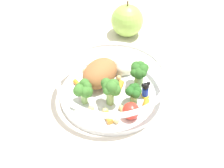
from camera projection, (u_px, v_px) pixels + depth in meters
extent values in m
plane|color=silver|center=(118.00, 91.00, 0.65)|extent=(2.40, 2.40, 0.00)
cylinder|color=white|center=(112.00, 94.00, 0.64)|extent=(0.20, 0.20, 0.01)
torus|color=white|center=(112.00, 75.00, 0.61)|extent=(0.21, 0.21, 0.01)
ellipsoid|color=#935B33|center=(100.00, 73.00, 0.64)|extent=(0.10, 0.10, 0.05)
cylinder|color=#8EB766|center=(110.00, 98.00, 0.60)|extent=(0.01, 0.01, 0.03)
sphere|color=#386B28|center=(113.00, 85.00, 0.59)|extent=(0.02, 0.02, 0.02)
sphere|color=#386B28|center=(111.00, 86.00, 0.59)|extent=(0.02, 0.02, 0.02)
sphere|color=#386B28|center=(106.00, 83.00, 0.59)|extent=(0.02, 0.02, 0.02)
sphere|color=#386B28|center=(107.00, 87.00, 0.59)|extent=(0.02, 0.02, 0.02)
sphere|color=#386B28|center=(107.00, 91.00, 0.58)|extent=(0.02, 0.02, 0.02)
sphere|color=#386B28|center=(111.00, 87.00, 0.58)|extent=(0.02, 0.02, 0.02)
sphere|color=#386B28|center=(115.00, 90.00, 0.59)|extent=(0.02, 0.02, 0.02)
cylinder|color=#8EB766|center=(134.00, 98.00, 0.61)|extent=(0.01, 0.01, 0.02)
sphere|color=#23561E|center=(137.00, 91.00, 0.60)|extent=(0.02, 0.02, 0.02)
sphere|color=#23561E|center=(135.00, 87.00, 0.60)|extent=(0.02, 0.02, 0.02)
sphere|color=#23561E|center=(133.00, 88.00, 0.60)|extent=(0.02, 0.02, 0.02)
sphere|color=#23561E|center=(131.00, 90.00, 0.60)|extent=(0.02, 0.02, 0.02)
sphere|color=#23561E|center=(130.00, 91.00, 0.59)|extent=(0.02, 0.02, 0.02)
sphere|color=#23561E|center=(133.00, 92.00, 0.59)|extent=(0.01, 0.01, 0.01)
sphere|color=#23561E|center=(136.00, 94.00, 0.59)|extent=(0.02, 0.02, 0.02)
sphere|color=#23561E|center=(137.00, 91.00, 0.59)|extent=(0.02, 0.02, 0.02)
cylinder|color=#7FAD5B|center=(139.00, 81.00, 0.64)|extent=(0.02, 0.02, 0.03)
sphere|color=#2D6023|center=(145.00, 68.00, 0.63)|extent=(0.02, 0.02, 0.02)
sphere|color=#2D6023|center=(140.00, 66.00, 0.63)|extent=(0.02, 0.02, 0.02)
sphere|color=#2D6023|center=(137.00, 68.00, 0.63)|extent=(0.02, 0.02, 0.02)
sphere|color=#2D6023|center=(136.00, 69.00, 0.62)|extent=(0.02, 0.02, 0.02)
sphere|color=#2D6023|center=(135.00, 73.00, 0.62)|extent=(0.02, 0.02, 0.02)
sphere|color=#2D6023|center=(139.00, 73.00, 0.62)|extent=(0.02, 0.02, 0.02)
sphere|color=#2D6023|center=(142.00, 73.00, 0.61)|extent=(0.02, 0.02, 0.02)
sphere|color=#2D6023|center=(142.00, 70.00, 0.62)|extent=(0.02, 0.02, 0.02)
cylinder|color=#8EB766|center=(84.00, 98.00, 0.61)|extent=(0.01, 0.01, 0.02)
sphere|color=#386B28|center=(87.00, 86.00, 0.59)|extent=(0.02, 0.02, 0.02)
sphere|color=#386B28|center=(85.00, 85.00, 0.60)|extent=(0.02, 0.02, 0.02)
sphere|color=#386B28|center=(81.00, 89.00, 0.60)|extent=(0.02, 0.02, 0.02)
sphere|color=#386B28|center=(80.00, 89.00, 0.59)|extent=(0.02, 0.02, 0.02)
sphere|color=#386B28|center=(79.00, 91.00, 0.58)|extent=(0.02, 0.02, 0.02)
sphere|color=#386B28|center=(85.00, 92.00, 0.58)|extent=(0.02, 0.02, 0.02)
sphere|color=#386B28|center=(87.00, 92.00, 0.59)|extent=(0.02, 0.02, 0.02)
sphere|color=silver|center=(126.00, 69.00, 0.67)|extent=(0.03, 0.03, 0.03)
sphere|color=silver|center=(120.00, 65.00, 0.67)|extent=(0.02, 0.02, 0.02)
sphere|color=silver|center=(122.00, 69.00, 0.67)|extent=(0.03, 0.03, 0.03)
sphere|color=silver|center=(123.00, 68.00, 0.67)|extent=(0.02, 0.02, 0.02)
cube|color=yellow|center=(145.00, 96.00, 0.63)|extent=(0.01, 0.02, 0.00)
cylinder|color=#1933B2|center=(145.00, 92.00, 0.62)|extent=(0.01, 0.01, 0.02)
sphere|color=black|center=(146.00, 86.00, 0.61)|extent=(0.01, 0.01, 0.01)
sphere|color=black|center=(143.00, 85.00, 0.60)|extent=(0.01, 0.01, 0.01)
sphere|color=black|center=(148.00, 83.00, 0.61)|extent=(0.01, 0.01, 0.01)
cylinder|color=orange|center=(120.00, 87.00, 0.64)|extent=(0.03, 0.03, 0.01)
cylinder|color=orange|center=(79.00, 85.00, 0.64)|extent=(0.01, 0.03, 0.01)
cylinder|color=orange|center=(108.00, 118.00, 0.58)|extent=(0.01, 0.02, 0.01)
cylinder|color=orange|center=(146.00, 104.00, 0.60)|extent=(0.02, 0.02, 0.01)
sphere|color=red|center=(131.00, 111.00, 0.58)|extent=(0.03, 0.03, 0.03)
sphere|color=tan|center=(105.00, 111.00, 0.59)|extent=(0.01, 0.01, 0.01)
sphere|color=tan|center=(91.00, 108.00, 0.60)|extent=(0.01, 0.01, 0.01)
sphere|color=tan|center=(119.00, 78.00, 0.66)|extent=(0.01, 0.01, 0.01)
sphere|color=#D1B775|center=(117.00, 121.00, 0.57)|extent=(0.01, 0.01, 0.01)
sphere|color=tan|center=(129.00, 109.00, 0.60)|extent=(0.01, 0.01, 0.01)
sphere|color=tan|center=(121.00, 107.00, 0.60)|extent=(0.01, 0.01, 0.01)
sphere|color=tan|center=(131.00, 69.00, 0.68)|extent=(0.01, 0.01, 0.01)
sphere|color=#D1B775|center=(110.00, 68.00, 0.68)|extent=(0.01, 0.01, 0.01)
sphere|color=tan|center=(123.00, 111.00, 0.59)|extent=(0.01, 0.01, 0.01)
sphere|color=#D1B775|center=(85.00, 70.00, 0.68)|extent=(0.01, 0.01, 0.01)
sphere|color=#8CB74C|center=(127.00, 20.00, 0.78)|extent=(0.08, 0.08, 0.08)
cylinder|color=brown|center=(128.00, 3.00, 0.75)|extent=(0.00, 0.00, 0.01)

